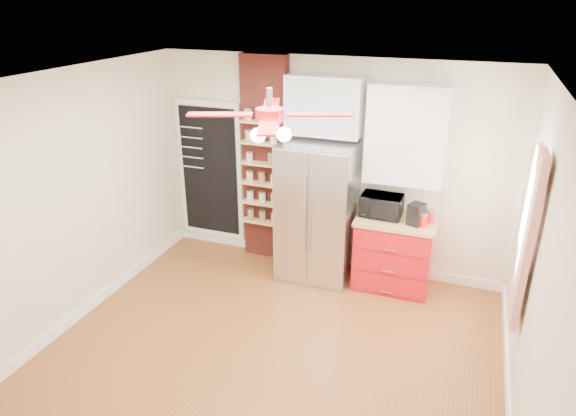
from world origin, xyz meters
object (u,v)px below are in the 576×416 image
(ceiling_fan, at_px, (270,115))
(pantry_jar_oats, at_px, (250,157))
(red_cabinet, at_px, (394,253))
(canister_left, at_px, (423,221))
(toaster_oven, at_px, (381,206))
(coffee_maker, at_px, (416,214))
(fridge, at_px, (317,211))

(ceiling_fan, bearing_deg, pantry_jar_oats, 119.76)
(red_cabinet, xyz_separation_m, canister_left, (0.31, -0.11, 0.52))
(red_cabinet, relative_size, pantry_jar_oats, 7.89)
(red_cabinet, distance_m, toaster_oven, 0.61)
(canister_left, xyz_separation_m, pantry_jar_oats, (-2.23, 0.18, 0.46))
(canister_left, bearing_deg, coffee_maker, 157.70)
(ceiling_fan, bearing_deg, toaster_oven, 67.09)
(red_cabinet, relative_size, canister_left, 6.42)
(canister_left, bearing_deg, ceiling_fan, -128.07)
(toaster_oven, bearing_deg, coffee_maker, -12.39)
(ceiling_fan, relative_size, canister_left, 9.56)
(toaster_oven, relative_size, canister_left, 3.28)
(red_cabinet, height_order, ceiling_fan, ceiling_fan)
(fridge, bearing_deg, red_cabinet, 2.95)
(fridge, bearing_deg, ceiling_fan, -88.24)
(toaster_oven, xyz_separation_m, pantry_jar_oats, (-1.73, 0.04, 0.40))
(red_cabinet, distance_m, ceiling_fan, 2.75)
(toaster_oven, height_order, canister_left, toaster_oven)
(ceiling_fan, xyz_separation_m, pantry_jar_oats, (-1.00, 1.75, -0.99))
(coffee_maker, relative_size, pantry_jar_oats, 2.14)
(fridge, xyz_separation_m, ceiling_fan, (0.05, -1.63, 1.55))
(fridge, distance_m, pantry_jar_oats, 1.11)
(fridge, distance_m, toaster_oven, 0.79)
(fridge, relative_size, coffee_maker, 6.85)
(ceiling_fan, bearing_deg, red_cabinet, 61.29)
(toaster_oven, distance_m, coffee_maker, 0.43)
(fridge, height_order, coffee_maker, fridge)
(canister_left, distance_m, pantry_jar_oats, 2.29)
(pantry_jar_oats, bearing_deg, coffee_maker, -3.97)
(red_cabinet, distance_m, coffee_maker, 0.62)
(toaster_oven, relative_size, pantry_jar_oats, 4.03)
(coffee_maker, distance_m, canister_left, 0.11)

